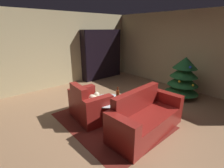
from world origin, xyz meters
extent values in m
plane|color=#956E4D|center=(0.00, 0.00, 0.00)|extent=(7.71, 7.71, 0.00)
cube|color=tan|center=(0.00, 3.24, 1.31)|extent=(6.38, 0.06, 2.63)
cube|color=tan|center=(-3.16, 0.00, 1.31)|extent=(0.06, 6.54, 2.63)
cube|color=maroon|center=(0.02, -0.15, 0.00)|extent=(2.43, 1.90, 0.01)
cube|color=black|center=(-2.77, 1.88, 1.01)|extent=(0.03, 1.82, 2.01)
cube|color=black|center=(-2.93, 2.78, 1.01)|extent=(0.35, 0.03, 2.01)
cube|color=black|center=(-2.93, 0.98, 1.01)|extent=(0.35, 0.02, 2.01)
cube|color=black|center=(-2.93, 1.88, 0.01)|extent=(0.32, 1.77, 0.03)
cube|color=black|center=(-2.93, 1.88, 0.41)|extent=(0.32, 1.77, 0.03)
cube|color=black|center=(-2.93, 1.88, 0.81)|extent=(0.32, 1.77, 0.02)
cube|color=black|center=(-2.93, 1.88, 1.20)|extent=(0.32, 1.77, 0.02)
cube|color=black|center=(-2.93, 1.88, 1.60)|extent=(0.32, 1.77, 0.02)
cube|color=black|center=(-2.93, 1.88, 2.00)|extent=(0.32, 1.77, 0.02)
cube|color=black|center=(-3.06, 1.88, 0.74)|extent=(0.05, 1.02, 0.64)
cube|color=black|center=(-3.04, 1.88, 0.74)|extent=(0.03, 1.05, 0.67)
cube|color=#255199|center=(-3.01, 2.71, 0.17)|extent=(0.18, 0.04, 0.28)
cube|color=#BB3630|center=(-3.00, 2.67, 0.19)|extent=(0.19, 0.04, 0.34)
cube|color=#484119|center=(-2.99, 2.63, 0.17)|extent=(0.21, 0.04, 0.28)
cube|color=#914597|center=(-3.01, 2.59, 0.17)|extent=(0.17, 0.03, 0.29)
cube|color=gold|center=(-2.99, 2.56, 0.15)|extent=(0.21, 0.03, 0.25)
cube|color=navy|center=(-2.99, 2.52, 0.18)|extent=(0.22, 0.04, 0.31)
cube|color=orange|center=(-3.01, 2.47, 0.16)|extent=(0.18, 0.03, 0.27)
cube|color=#186C82|center=(-3.01, 2.44, 0.16)|extent=(0.17, 0.03, 0.27)
cube|color=#2A7037|center=(-3.02, 2.39, 0.19)|extent=(0.16, 0.05, 0.33)
cube|color=#37883B|center=(-3.00, 2.71, 1.36)|extent=(0.19, 0.03, 0.28)
cube|color=#87498B|center=(-3.02, 2.68, 1.37)|extent=(0.16, 0.03, 0.30)
cube|color=orange|center=(-3.01, 2.64, 1.38)|extent=(0.18, 0.04, 0.32)
cube|color=#54271D|center=(-2.99, 2.59, 1.37)|extent=(0.21, 0.04, 0.30)
cube|color=#AAA890|center=(-3.00, 2.54, 1.34)|extent=(0.19, 0.04, 0.24)
cube|color=gold|center=(-3.01, 2.49, 1.37)|extent=(0.17, 0.03, 0.30)
cube|color=gold|center=(-3.01, 2.46, 1.32)|extent=(0.17, 0.03, 0.21)
cube|color=orange|center=(-3.01, 2.43, 1.34)|extent=(0.17, 0.03, 0.25)
cube|color=gold|center=(-2.98, 2.70, 1.78)|extent=(0.23, 0.04, 0.32)
cube|color=gold|center=(-3.01, 2.65, 1.78)|extent=(0.17, 0.05, 0.34)
cube|color=orange|center=(-3.02, 2.60, 1.77)|extent=(0.16, 0.05, 0.32)
cube|color=tan|center=(-3.00, 2.55, 1.73)|extent=(0.19, 0.05, 0.22)
cube|color=#542429|center=(-3.01, 2.50, 1.77)|extent=(0.18, 0.05, 0.32)
cube|color=#814B8A|center=(-3.00, 2.46, 1.73)|extent=(0.20, 0.03, 0.23)
cube|color=gold|center=(-2.98, 2.42, 1.76)|extent=(0.24, 0.03, 0.30)
cube|color=#274090|center=(-2.98, 2.37, 1.76)|extent=(0.23, 0.05, 0.30)
cube|color=#974198|center=(-3.00, 2.32, 1.75)|extent=(0.20, 0.05, 0.26)
cube|color=maroon|center=(-0.40, -0.43, 0.21)|extent=(0.69, 0.73, 0.41)
cube|color=maroon|center=(-0.43, -0.69, 0.65)|extent=(0.64, 0.21, 0.46)
cube|color=maroon|center=(0.00, -0.47, 0.33)|extent=(0.24, 0.69, 0.67)
cube|color=maroon|center=(-0.81, -0.39, 0.33)|extent=(0.24, 0.69, 0.67)
ellipsoid|color=beige|center=(-0.36, -0.37, 0.50)|extent=(0.30, 0.21, 0.18)
sphere|color=beige|center=(-0.39, -0.24, 0.56)|extent=(0.13, 0.13, 0.13)
cube|color=maroon|center=(0.83, 0.13, 0.20)|extent=(0.81, 1.44, 0.41)
cube|color=maroon|center=(0.56, 0.11, 0.64)|extent=(0.25, 1.40, 0.46)
cube|color=maroon|center=(0.89, -0.65, 0.33)|extent=(0.73, 0.23, 0.66)
cube|color=maroon|center=(0.78, 0.92, 0.33)|extent=(0.73, 0.23, 0.66)
cylinder|color=black|center=(0.12, -0.11, 0.23)|extent=(0.04, 0.04, 0.46)
cylinder|color=black|center=(-0.21, 0.06, 0.23)|extent=(0.04, 0.04, 0.46)
cylinder|color=black|center=(-0.19, -0.30, 0.23)|extent=(0.04, 0.04, 0.46)
cylinder|color=silver|center=(-0.09, -0.12, 0.47)|extent=(0.77, 0.77, 0.02)
cube|color=#A08E88|center=(-0.08, -0.12, 0.49)|extent=(0.19, 0.17, 0.02)
cube|color=#B7282E|center=(-0.10, -0.11, 0.51)|extent=(0.16, 0.14, 0.02)
cube|color=#E1C855|center=(-0.09, -0.12, 0.54)|extent=(0.16, 0.17, 0.03)
cylinder|color=#632811|center=(0.02, 0.06, 0.59)|extent=(0.08, 0.08, 0.24)
cylinder|color=#632811|center=(0.02, 0.06, 0.75)|extent=(0.03, 0.03, 0.08)
cylinder|color=brown|center=(0.40, 2.43, 0.08)|extent=(0.08, 0.08, 0.15)
cone|color=#1C5327|center=(0.40, 2.43, 0.32)|extent=(0.99, 0.99, 0.34)
cone|color=#1C5327|center=(0.40, 2.43, 0.58)|extent=(0.89, 0.89, 0.34)
cone|color=#1C5327|center=(0.40, 2.43, 0.84)|extent=(0.80, 0.80, 0.34)
cone|color=#1C5327|center=(0.40, 2.43, 1.09)|extent=(0.70, 0.70, 0.34)
sphere|color=yellow|center=(0.47, 2.08, 0.61)|extent=(0.07, 0.07, 0.07)
sphere|color=blue|center=(0.23, 2.75, 0.49)|extent=(0.07, 0.07, 0.07)
sphere|color=blue|center=(0.24, 2.76, 0.65)|extent=(0.07, 0.07, 0.07)
sphere|color=blue|center=(0.63, 2.26, 1.03)|extent=(0.07, 0.07, 0.07)
sphere|color=blue|center=(0.57, 2.80, 0.31)|extent=(0.07, 0.07, 0.07)
sphere|color=yellow|center=(0.76, 2.34, 0.51)|extent=(0.07, 0.07, 0.07)
camera|label=1|loc=(2.55, -2.30, 2.05)|focal=25.96mm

